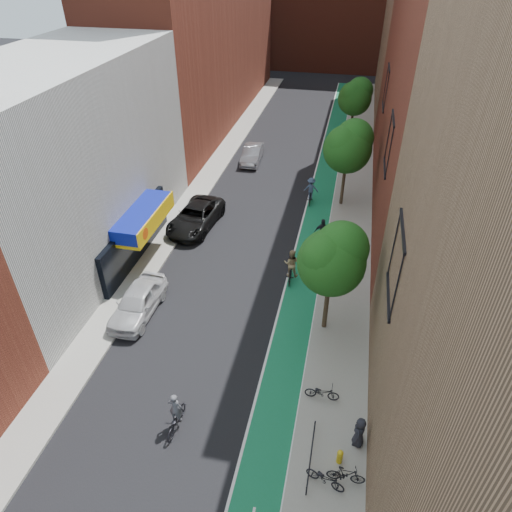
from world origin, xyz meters
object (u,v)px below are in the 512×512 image
Objects in this scene: parked_car_silver at (252,154)px; fire_hydrant at (340,456)px; cyclist_lane_far at (311,192)px; parked_car_white at (138,302)px; pedestrian at (359,432)px; parked_car_black at (196,217)px; cyclist_lead at (176,417)px; cyclist_lane_mid at (322,237)px; cyclist_lane_near at (291,268)px.

parked_car_silver is 6.22× the size of fire_hydrant.
parked_car_silver is 2.14× the size of cyclist_lane_far.
pedestrian reaches higher than parked_car_white.
cyclist_lead is (4.42, -15.90, -0.15)m from parked_car_black.
cyclist_lane_mid is 15.40m from fire_hydrant.
pedestrian is at bearing -23.69° from parked_car_white.
parked_car_black is 19.73m from fire_hydrant.
cyclist_lane_near is (7.80, 4.73, 0.14)m from parked_car_white.
cyclist_lane_mid is at bearing 101.08° from cyclist_lane_far.
parked_car_silver is 29.92m from fire_hydrant.
cyclist_lane_mid reaches higher than cyclist_lead.
cyclist_lead is at bearing -77.43° from pedestrian.
cyclist_lane_far is at bearing 63.42° from parked_car_white.
cyclist_lane_mid is at bearing -113.55° from cyclist_lane_near.
cyclist_lane_far reaches higher than fire_hydrant.
parked_car_black is 19.35m from pedestrian.
parked_car_black is at bearing 32.63° from cyclist_lane_far.
parked_car_black is 9.01m from cyclist_lane_near.
cyclist_lane_mid is 3.08× the size of fire_hydrant.
cyclist_lane_near is 3.02× the size of fire_hydrant.
cyclist_lane_far is at bearing 40.75° from parked_car_black.
parked_car_white reaches higher than fire_hydrant.
fire_hydrant is at bearing 97.42° from cyclist_lane_far.
parked_car_white is 0.82× the size of parked_car_black.
cyclist_lane_mid is 6.44m from cyclist_lane_far.
parked_car_white is 2.18× the size of cyclist_lane_near.
fire_hydrant is at bearing -27.66° from pedestrian.
fire_hydrant is at bearing -49.16° from parked_car_black.
parked_car_silver is 17.99m from cyclist_lane_near.
pedestrian is 2.13× the size of fire_hydrant.
cyclist_lane_near reaches higher than parked_car_white.
parked_car_black is 2.59× the size of cyclist_lane_mid.
cyclist_lane_near reaches higher than fire_hydrant.
pedestrian is (12.20, -5.63, 0.11)m from parked_car_white.
cyclist_lane_mid is 14.54m from pedestrian.
cyclist_lane_mid is at bearing -161.55° from pedestrian.
parked_car_black is 3.75× the size of pedestrian.
parked_car_white is 2.13× the size of cyclist_lane_mid.
cyclist_lane_mid reaches higher than fire_hydrant.
parked_car_silver reaches higher than fire_hydrant.
cyclist_lane_mid is at bearing -105.13° from cyclist_lead.
cyclist_lane_mid is at bearing 0.04° from parked_car_black.
parked_car_white is 2.41× the size of cyclist_lead.
parked_car_silver is at bearing 86.86° from parked_car_white.
pedestrian is (2.90, -14.24, -0.01)m from cyclist_lane_mid.
cyclist_lane_mid reaches higher than parked_car_black.
pedestrian is at bearing -172.08° from cyclist_lead.
parked_car_silver is 9.16m from cyclist_lane_far.
pedestrian is (10.60, -27.24, 0.18)m from parked_car_silver.
parked_car_white is at bearing -51.96° from cyclist_lead.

